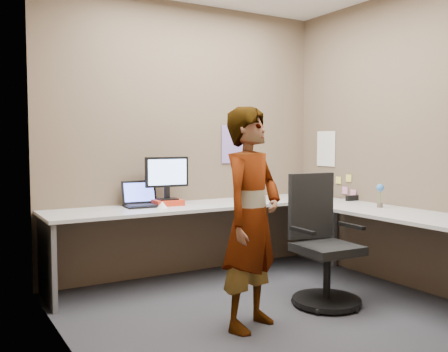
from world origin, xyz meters
TOP-DOWN VIEW (x-y plane):
  - ground at (0.00, 0.00)m, footprint 3.00×3.00m
  - wall_back at (0.00, 1.30)m, footprint 3.00×0.00m
  - wall_right at (1.50, 0.00)m, footprint 0.00×2.70m
  - wall_left at (-1.50, 0.00)m, footprint 0.00×2.70m
  - desk at (0.44, 0.39)m, footprint 2.98×2.58m
  - paper_ream at (-0.33, 1.05)m, footprint 0.27×0.20m
  - monitor at (-0.33, 1.06)m, footprint 0.43×0.13m
  - laptop at (-0.56, 1.12)m, footprint 0.34×0.29m
  - trackball_mouse at (-0.24, 1.06)m, footprint 0.12×0.08m
  - origami at (-0.45, 0.90)m, footprint 0.10×0.10m
  - stapler at (1.44, 0.44)m, footprint 0.15×0.05m
  - flower at (1.28, -0.06)m, footprint 0.07×0.07m
  - calendar_purple at (0.55, 1.29)m, footprint 0.30×0.01m
  - calendar_white at (1.49, 0.90)m, footprint 0.01×0.28m
  - sticky_note_a at (1.49, 0.55)m, footprint 0.01×0.07m
  - sticky_note_b at (1.49, 0.60)m, footprint 0.01×0.07m
  - sticky_note_c at (1.49, 0.48)m, footprint 0.01×0.07m
  - sticky_note_d at (1.49, 0.70)m, footprint 0.01×0.07m
  - office_chair at (0.51, -0.16)m, footprint 0.55×0.55m
  - person at (-0.28, -0.31)m, footprint 0.68×0.58m

SIDE VIEW (x-z plane):
  - ground at x=0.00m, z-range 0.00..0.00m
  - office_chair at x=0.51m, z-range -0.09..0.95m
  - desk at x=0.44m, z-range 0.22..0.95m
  - trackball_mouse at x=-0.24m, z-range 0.72..0.79m
  - paper_ream at x=-0.33m, z-range 0.73..0.78m
  - stapler at x=1.44m, z-range 0.73..0.78m
  - origami at x=-0.45m, z-range 0.73..0.79m
  - person at x=-0.28m, z-range 0.00..1.57m
  - laptop at x=-0.56m, z-range 0.67..0.91m
  - sticky_note_c at x=1.49m, z-range 0.76..0.84m
  - sticky_note_b at x=1.49m, z-range 0.78..0.86m
  - flower at x=1.28m, z-range 0.77..0.98m
  - sticky_note_d at x=1.49m, z-range 0.88..0.96m
  - sticky_note_a at x=1.49m, z-range 0.91..0.99m
  - monitor at x=-0.33m, z-range 0.82..1.22m
  - calendar_white at x=1.49m, z-range 1.06..1.44m
  - calendar_purple at x=0.55m, z-range 1.10..1.50m
  - wall_back at x=0.00m, z-range -0.15..2.85m
  - wall_right at x=1.50m, z-range 0.00..2.70m
  - wall_left at x=-1.50m, z-range 0.00..2.70m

